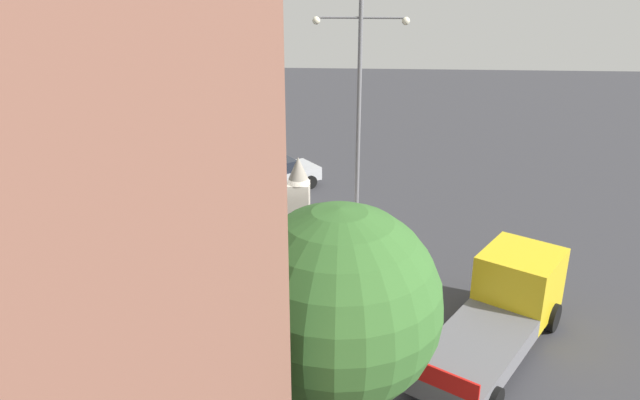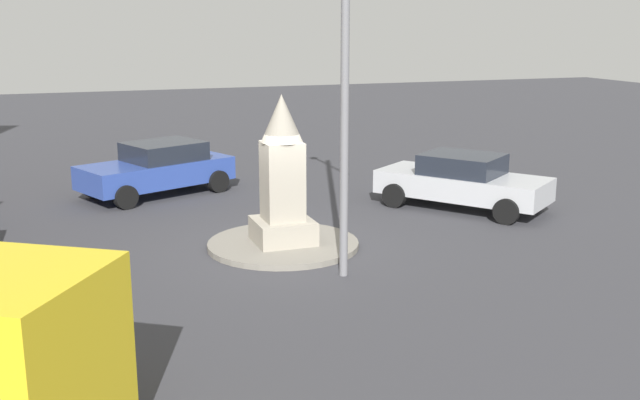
{
  "view_description": "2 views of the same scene",
  "coord_description": "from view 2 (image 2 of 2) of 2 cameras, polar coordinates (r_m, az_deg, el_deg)",
  "views": [
    {
      "loc": [
        -2.14,
        21.27,
        10.08
      ],
      "look_at": [
        -0.79,
        -0.25,
        1.57
      ],
      "focal_mm": 34.27,
      "sensor_mm": 36.0,
      "label": 1
    },
    {
      "loc": [
        -15.09,
        4.51,
        4.82
      ],
      "look_at": [
        -0.8,
        -0.57,
        1.2
      ],
      "focal_mm": 42.12,
      "sensor_mm": 36.0,
      "label": 2
    }
  ],
  "objects": [
    {
      "name": "monument",
      "position": [
        16.08,
        -2.88,
        1.74
      ],
      "size": [
        1.24,
        1.24,
        3.21
      ],
      "color": "#9E9687",
      "rests_on": "traffic_island"
    },
    {
      "name": "traffic_island",
      "position": [
        16.45,
        -2.82,
        -3.38
      ],
      "size": [
        3.3,
        3.3,
        0.12
      ],
      "primitive_type": "cylinder",
      "color": "gray",
      "rests_on": "ground"
    },
    {
      "name": "car_silver_waiting",
      "position": [
        20.0,
        10.76,
        1.45
      ],
      "size": [
        4.56,
        4.02,
        1.45
      ],
      "color": "#B7BABF",
      "rests_on": "ground"
    },
    {
      "name": "ground_plane",
      "position": [
        16.47,
        -2.81,
        -3.59
      ],
      "size": [
        80.0,
        80.0,
        0.0
      ],
      "primitive_type": "plane",
      "color": "#38383D"
    },
    {
      "name": "car_blue_passing",
      "position": [
        21.74,
        -12.2,
        2.4
      ],
      "size": [
        3.33,
        4.58,
        1.49
      ],
      "color": "#2D479E",
      "rests_on": "ground"
    }
  ]
}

